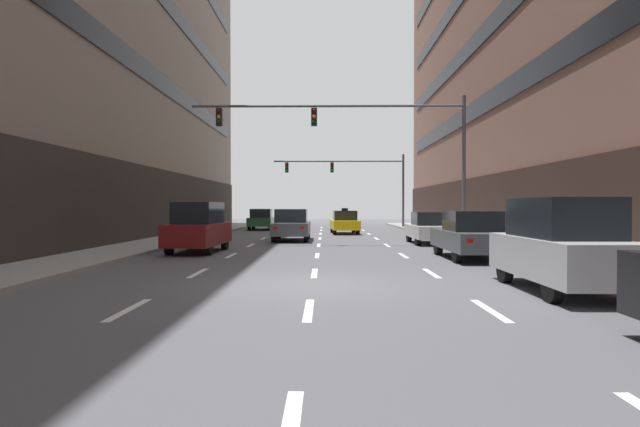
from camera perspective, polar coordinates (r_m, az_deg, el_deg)
The scene contains 35 objects.
ground_plane at distance 12.21m, azimuth -0.82°, elevation -7.97°, with size 120.00×120.00×0.00m, color #515156.
lane_stripe_l1_s3 at distance 9.91m, azimuth -20.75°, elevation -10.07°, with size 0.16×2.00×0.01m, color silver.
lane_stripe_l1_s4 at distance 14.62m, azimuth -13.57°, elevation -6.52°, with size 0.16×2.00×0.01m, color silver.
lane_stripe_l1_s5 at distance 19.48m, azimuth -9.97°, elevation -4.67°, with size 0.16×2.00×0.01m, color silver.
lane_stripe_l1_s6 at distance 24.39m, azimuth -7.82°, elevation -3.55°, with size 0.16×2.00×0.01m, color silver.
lane_stripe_l1_s7 at distance 29.34m, azimuth -6.39°, elevation -2.81°, with size 0.16×2.00×0.01m, color silver.
lane_stripe_l1_s8 at distance 34.30m, azimuth -5.38°, elevation -2.28°, with size 0.16×2.00×0.01m, color silver.
lane_stripe_l1_s9 at distance 39.27m, azimuth -4.63°, elevation -1.88°, with size 0.16×2.00×0.01m, color silver.
lane_stripe_l1_s10 at distance 44.25m, azimuth -4.04°, elevation -1.58°, with size 0.16×2.00×0.01m, color silver.
lane_stripe_l2_s3 at distance 9.26m, azimuth -1.28°, elevation -10.79°, with size 0.16×2.00×0.01m, color silver.
lane_stripe_l2_s4 at distance 14.19m, azimuth -0.63°, elevation -6.72°, with size 0.16×2.00×0.01m, color silver.
lane_stripe_l2_s5 at distance 19.16m, azimuth -0.32°, elevation -4.75°, with size 0.16×2.00×0.01m, color silver.
lane_stripe_l2_s6 at distance 24.14m, azimuth -0.14°, elevation -3.59°, with size 0.16×2.00×0.01m, color silver.
lane_stripe_l2_s7 at distance 29.12m, azimuth -0.02°, elevation -2.83°, with size 0.16×2.00×0.01m, color silver.
lane_stripe_l2_s8 at distance 34.12m, azimuth 0.06°, elevation -2.29°, with size 0.16×2.00×0.01m, color silver.
lane_stripe_l2_s9 at distance 39.11m, azimuth 0.13°, elevation -1.89°, with size 0.16×2.00×0.01m, color silver.
lane_stripe_l2_s10 at distance 44.10m, azimuth 0.18°, elevation -1.58°, with size 0.16×2.00×0.01m, color silver.
lane_stripe_l3_s3 at distance 9.72m, azimuth 18.61°, elevation -10.28°, with size 0.16×2.00×0.01m, color silver.
lane_stripe_l3_s4 at distance 14.49m, azimuth 12.43°, elevation -6.58°, with size 0.16×2.00×0.01m, color silver.
lane_stripe_l3_s5 at distance 19.38m, azimuth 9.38°, elevation -4.69°, with size 0.16×2.00×0.01m, color silver.
lane_stripe_l3_s6 at distance 24.32m, azimuth 7.57°, elevation -3.57°, with size 0.16×2.00×0.01m, color silver.
lane_stripe_l3_s7 at distance 29.27m, azimuth 6.37°, elevation -2.82°, with size 0.16×2.00×0.01m, color silver.
lane_stripe_l3_s8 at distance 34.24m, azimuth 5.52°, elevation -2.29°, with size 0.16×2.00×0.01m, color silver.
lane_stripe_l3_s9 at distance 39.22m, azimuth 4.89°, elevation -1.89°, with size 0.16×2.00×0.01m, color silver.
lane_stripe_l3_s10 at distance 44.20m, azimuth 4.40°, elevation -1.58°, with size 0.16×2.00×0.01m, color silver.
car_driving_0 at distance 27.37m, azimuth -3.21°, elevation -1.31°, with size 1.91×4.56×1.71m.
car_driving_1 at distance 21.06m, azimuth -13.51°, elevation -1.52°, with size 1.93×4.26×2.03m.
taxi_driving_2 at distance 34.22m, azimuth 2.78°, elevation -1.00°, with size 1.94×4.24×1.73m.
car_driving_3 at distance 40.36m, azimuth -6.60°, elevation -0.67°, with size 1.92×4.43×1.65m.
car_parked_1 at distance 12.25m, azimuth 25.54°, elevation -3.22°, with size 1.78×4.24×2.05m.
car_parked_2 at distance 18.70m, azimuth 16.61°, elevation -2.37°, with size 1.90×4.53×1.70m.
car_parked_3 at distance 25.69m, azimuth 12.16°, elevation -1.62°, with size 1.76×4.20×1.58m.
traffic_signal_0 at distance 24.48m, azimuth 5.36°, elevation 8.85°, with size 13.06×0.35×6.99m.
traffic_signal_1 at distance 42.93m, azimuth 4.06°, elevation 4.39°, with size 11.02×0.35×6.10m.
pedestrian_0 at distance 18.75m, azimuth 26.15°, elevation -1.92°, with size 0.52×0.27×1.50m.
Camera 1 is at (0.29, -12.06, 1.87)m, focal length 28.42 mm.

